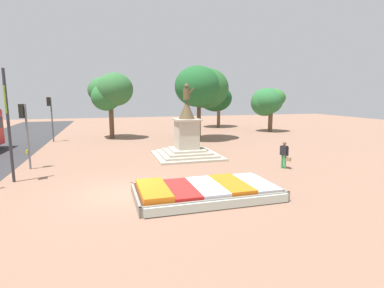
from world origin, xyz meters
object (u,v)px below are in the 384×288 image
object	(u,v)px
flower_planter	(205,191)
statue_monument	(187,141)
banner_pole	(8,124)
traffic_light_mid_block	(25,125)
traffic_light_far_corner	(50,111)
pedestrian_with_handbag	(284,154)

from	to	relation	value
flower_planter	statue_monument	xyz separation A→B (m)	(1.43, 8.44, 0.90)
flower_planter	statue_monument	world-z (taller)	statue_monument
statue_monument	banner_pole	xyz separation A→B (m)	(-9.97, -3.70, 1.76)
banner_pole	statue_monument	bearing A→B (deg)	20.35
traffic_light_mid_block	banner_pole	distance (m)	2.73
flower_planter	traffic_light_far_corner	size ratio (longest dim) A/B	1.49
statue_monument	pedestrian_with_handbag	xyz separation A→B (m)	(4.67, -4.92, -0.25)
flower_planter	traffic_light_far_corner	distance (m)	20.63
flower_planter	statue_monument	size ratio (longest dim) A/B	1.21
flower_planter	statue_monument	distance (m)	8.61
flower_planter	pedestrian_with_handbag	bearing A→B (deg)	30.01
flower_planter	pedestrian_with_handbag	xyz separation A→B (m)	(6.10, 3.52, 0.64)
flower_planter	banner_pole	world-z (taller)	banner_pole
flower_planter	banner_pole	size ratio (longest dim) A/B	1.10
statue_monument	banner_pole	size ratio (longest dim) A/B	0.91
statue_monument	traffic_light_mid_block	xyz separation A→B (m)	(-9.91, -0.99, 1.47)
traffic_light_mid_block	pedestrian_with_handbag	xyz separation A→B (m)	(14.58, -3.93, -1.72)
traffic_light_mid_block	traffic_light_far_corner	distance (m)	10.98
flower_planter	statue_monument	bearing A→B (deg)	80.38
traffic_light_mid_block	traffic_light_far_corner	xyz separation A→B (m)	(-0.41, 10.97, 0.25)
flower_planter	banner_pole	xyz separation A→B (m)	(-8.54, 4.74, 2.65)
traffic_light_far_corner	banner_pole	bearing A→B (deg)	-88.53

